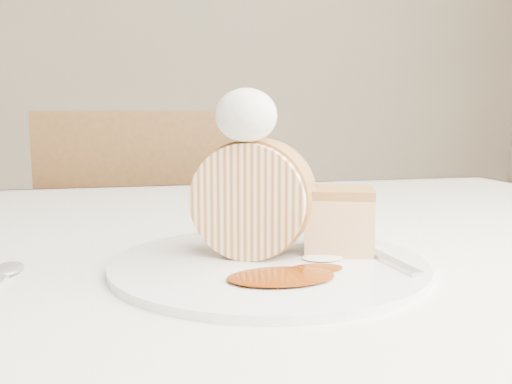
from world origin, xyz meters
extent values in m
cube|color=white|center=(0.00, 3.00, 1.40)|extent=(5.00, 0.10, 2.80)
cube|color=white|center=(0.00, 0.20, 0.73)|extent=(1.40, 0.90, 0.04)
cube|color=white|center=(0.00, 0.65, 0.61)|extent=(1.40, 0.01, 0.28)
cylinder|color=brown|center=(0.62, 0.57, 0.35)|extent=(0.06, 0.06, 0.71)
cube|color=brown|center=(-0.07, 0.96, 0.43)|extent=(0.45, 0.45, 0.04)
cube|color=brown|center=(-0.06, 0.77, 0.68)|extent=(0.43, 0.06, 0.44)
cylinder|color=brown|center=(0.10, 1.15, 0.21)|extent=(0.04, 0.04, 0.41)
cylinder|color=brown|center=(-0.26, 1.13, 0.21)|extent=(0.04, 0.04, 0.41)
cylinder|color=white|center=(0.05, 0.01, 0.75)|extent=(0.38, 0.38, 0.01)
cylinder|color=beige|center=(0.04, 0.04, 0.81)|extent=(0.12, 0.10, 0.11)
cube|color=#A97F40|center=(0.13, 0.03, 0.79)|extent=(0.08, 0.08, 0.05)
ellipsoid|color=white|center=(0.03, 0.03, 0.89)|extent=(0.06, 0.06, 0.05)
ellipsoid|color=#6A2704|center=(0.03, 0.03, 0.92)|extent=(0.03, 0.02, 0.01)
cube|color=silver|center=(0.16, 0.00, 0.76)|extent=(0.04, 0.18, 0.00)
camera|label=1|loc=(-0.07, -0.49, 0.90)|focal=40.00mm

